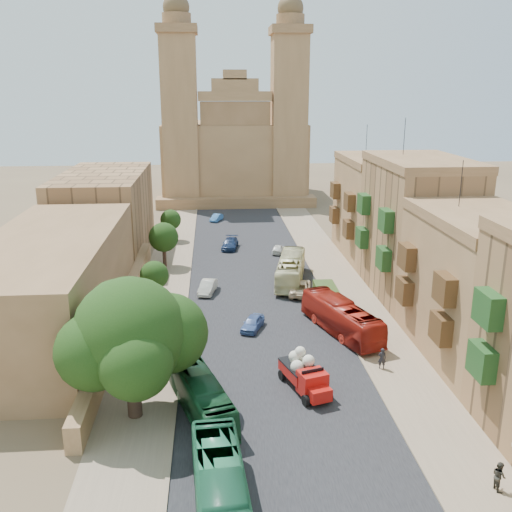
{
  "coord_description": "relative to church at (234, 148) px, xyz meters",
  "views": [
    {
      "loc": [
        -4.28,
        -28.73,
        20.2
      ],
      "look_at": [
        0.0,
        26.0,
        4.0
      ],
      "focal_mm": 40.0,
      "sensor_mm": 36.0,
      "label": 1
    }
  ],
  "objects": [
    {
      "name": "bus_cream_east",
      "position": [
        4.0,
        -49.43,
        -8.05
      ],
      "size": [
        4.64,
        10.79,
        2.93
      ],
      "primitive_type": "imported",
      "rotation": [
        0.0,
        0.0,
        2.93
      ],
      "color": "beige",
      "rests_on": "ground"
    },
    {
      "name": "west_wall",
      "position": [
        -12.5,
        -58.61,
        -8.62
      ],
      "size": [
        1.0,
        40.0,
        1.8
      ],
      "primitive_type": "cube",
      "color": "olive",
      "rests_on": "ground"
    },
    {
      "name": "bus_red_east",
      "position": [
        6.5,
        -62.95,
        -8.1
      ],
      "size": [
        5.51,
        10.39,
        2.83
      ],
      "primitive_type": "imported",
      "rotation": [
        0.0,
        0.0,
        3.47
      ],
      "color": "#9E1D12",
      "rests_on": "ground"
    },
    {
      "name": "road_surface",
      "position": [
        0.0,
        -48.61,
        -9.51
      ],
      "size": [
        14.0,
        140.0,
        0.01
      ],
      "primitive_type": "cube",
      "color": "black",
      "rests_on": "ground"
    },
    {
      "name": "red_truck",
      "position": [
        1.85,
        -72.29,
        -8.22
      ],
      "size": [
        3.3,
        5.35,
        2.95
      ],
      "color": "#B7130E",
      "rests_on": "ground"
    },
    {
      "name": "pedestrian_c",
      "position": [
        7.5,
        -57.7,
        -8.65
      ],
      "size": [
        0.45,
        1.02,
        1.73
      ],
      "primitive_type": "imported",
      "rotation": [
        0.0,
        0.0,
        4.74
      ],
      "color": "#2E2E30",
      "rests_on": "ground"
    },
    {
      "name": "sidewalk_east",
      "position": [
        9.5,
        -48.61,
        -9.51
      ],
      "size": [
        5.0,
        140.0,
        0.01
      ],
      "primitive_type": "cube",
      "color": "#856F57",
      "rests_on": "ground"
    },
    {
      "name": "car_blue_a",
      "position": [
        -1.0,
        -61.61,
        -8.92
      ],
      "size": [
        2.61,
        3.75,
        1.18
      ],
      "primitive_type": "imported",
      "rotation": [
        0.0,
        0.0,
        -0.39
      ],
      "color": "#44629F",
      "rests_on": "ground"
    },
    {
      "name": "bus_green_south",
      "position": [
        -4.16,
        -84.44,
        -8.08
      ],
      "size": [
        3.1,
        10.44,
        2.87
      ],
      "primitive_type": "imported",
      "rotation": [
        0.0,
        0.0,
        0.07
      ],
      "color": "#216845",
      "rests_on": "ground"
    },
    {
      "name": "car_blue_b",
      "position": [
        -3.65,
        -19.01,
        -8.98
      ],
      "size": [
        2.27,
        3.44,
        1.07
      ],
      "primitive_type": "imported",
      "rotation": [
        0.0,
        0.0,
        -0.38
      ],
      "color": "#3772B3",
      "rests_on": "ground"
    },
    {
      "name": "car_dkblue",
      "position": [
        -2.06,
        -35.4,
        -8.85
      ],
      "size": [
        2.59,
        4.83,
        1.33
      ],
      "primitive_type": "imported",
      "rotation": [
        0.0,
        0.0,
        -0.16
      ],
      "color": "#142548",
      "rests_on": "ground"
    },
    {
      "name": "ficus_tree",
      "position": [
        -9.42,
        -74.61,
        -4.05
      ],
      "size": [
        9.25,
        8.51,
        9.25
      ],
      "color": "#332219",
      "rests_on": "ground"
    },
    {
      "name": "car_cream",
      "position": [
        4.45,
        -53.0,
        -8.82
      ],
      "size": [
        2.89,
        5.25,
        1.39
      ],
      "primitive_type": "imported",
      "rotation": [
        0.0,
        0.0,
        3.02
      ],
      "color": "beige",
      "rests_on": "ground"
    },
    {
      "name": "sidewalk_west",
      "position": [
        -9.5,
        -48.61,
        -9.51
      ],
      "size": [
        5.0,
        140.0,
        0.01
      ],
      "primitive_type": "cube",
      "color": "#856F57",
      "rests_on": "ground"
    },
    {
      "name": "olive_pickup",
      "position": [
        6.5,
        -56.41,
        -8.6
      ],
      "size": [
        2.14,
        4.57,
        1.87
      ],
      "color": "#33491B",
      "rests_on": "ground"
    },
    {
      "name": "west_building_low",
      "position": [
        -18.0,
        -60.61,
        -5.32
      ],
      "size": [
        10.0,
        28.0,
        8.4
      ],
      "primitive_type": "cube",
      "color": "brown",
      "rests_on": "ground"
    },
    {
      "name": "street_tree_d",
      "position": [
        -10.0,
        -30.61,
        -6.62
      ],
      "size": [
        2.82,
        2.82,
        4.34
      ],
      "color": "#332219",
      "rests_on": "ground"
    },
    {
      "name": "west_building_mid",
      "position": [
        -18.0,
        -34.61,
        -4.52
      ],
      "size": [
        10.0,
        22.0,
        10.0
      ],
      "primitive_type": "cube",
      "color": "#986D45",
      "rests_on": "ground"
    },
    {
      "name": "townhouse_b",
      "position": [
        15.95,
        -67.61,
        -3.86
      ],
      "size": [
        9.0,
        14.0,
        14.9
      ],
      "color": "olive",
      "rests_on": "ground"
    },
    {
      "name": "kerb_east",
      "position": [
        7.0,
        -48.61,
        -9.46
      ],
      "size": [
        0.25,
        140.0,
        0.12
      ],
      "primitive_type": "cube",
      "color": "#856F57",
      "rests_on": "ground"
    },
    {
      "name": "car_white_b",
      "position": [
        3.96,
        -37.98,
        -8.96
      ],
      "size": [
        2.05,
        3.45,
        1.1
      ],
      "primitive_type": "imported",
      "rotation": [
        0.0,
        0.0,
        2.9
      ],
      "color": "silver",
      "rests_on": "ground"
    },
    {
      "name": "townhouse_c",
      "position": [
        15.95,
        -53.61,
        -2.61
      ],
      "size": [
        9.0,
        14.0,
        17.4
      ],
      "color": "#986D45",
      "rests_on": "ground"
    },
    {
      "name": "street_tree_c",
      "position": [
        -10.0,
        -42.61,
        -5.97
      ],
      "size": [
        3.45,
        3.45,
        5.3
      ],
      "color": "#332219",
      "rests_on": "ground"
    },
    {
      "name": "townhouse_d",
      "position": [
        15.95,
        -39.61,
        -3.36
      ],
      "size": [
        9.0,
        14.0,
        15.9
      ],
      "color": "olive",
      "rests_on": "ground"
    },
    {
      "name": "street_tree_b",
      "position": [
        -10.0,
        -54.61,
        -6.65
      ],
      "size": [
        2.79,
        2.79,
        4.29
      ],
      "color": "#332219",
      "rests_on": "ground"
    },
    {
      "name": "street_tree_a",
      "position": [
        -10.0,
        -66.61,
        -6.01
      ],
      "size": [
        3.4,
        3.4,
        5.23
      ],
      "color": "#332219",
      "rests_on": "ground"
    },
    {
      "name": "kerb_west",
      "position": [
        -7.0,
        -48.61,
        -9.46
      ],
      "size": [
        0.25,
        140.0,
        0.12
      ],
      "primitive_type": "cube",
      "color": "#856F57",
      "rests_on": "ground"
    },
    {
      "name": "car_white_a",
      "position": [
        -4.93,
        -52.07,
        -8.87
      ],
      "size": [
        2.15,
        4.09,
        1.28
      ],
      "primitive_type": "imported",
      "rotation": [
        0.0,
        0.0,
        -0.21
      ],
      "color": "beige",
      "rests_on": "ground"
    },
    {
      "name": "pedestrian_a",
      "position": [
        8.11,
        -69.6,
        -8.68
      ],
      "size": [
        0.67,
        0.5,
        1.67
      ],
      "primitive_type": "imported",
      "rotation": [
        0.0,
        0.0,
        2.96
      ],
      "color": "black",
      "rests_on": "ground"
    },
    {
      "name": "church",
      "position": [
        0.0,
        0.0,
        0.0
      ],
      "size": [
        28.0,
        22.5,
        36.3
      ],
      "color": "olive",
      "rests_on": "ground"
    },
    {
      "name": "ground",
      "position": [
        0.0,
        -78.61,
        -9.52
      ],
      "size": [
        260.0,
        260.0,
        0.0
      ],
      "primitive_type": "plane",
      "color": "brown"
    },
    {
      "name": "pedestrian_b",
      "position": [
        10.31,
        -83.22,
        -8.7
      ],
      "size": [
        0.67,
        0.84,
        1.63
      ],
      "primitive_type": "imported",
      "rotation": [
        0.0,
        0.0,
        1.64
      ],
      "color": "#333028",
      "rests_on": "ground"
    },
    {
      "name": "bus_green_north",
      "position": [
        -5.29,
        -74.6,
        -8.24
      ],
      "size": [
        4.8,
        9.4,
        2.56
      ],
      "primitive_type": "imported",
      "rotation": [
        0.0,
        0.0,
        0.3
      ],
      "color": "#184A28",
      "rests_on": "ground"
    }
  ]
}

